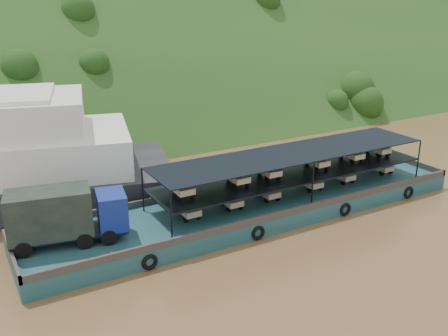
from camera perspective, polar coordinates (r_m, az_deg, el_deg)
ground at (r=39.13m, az=4.75°, el=-5.21°), size 160.00×160.00×0.00m
hillside at (r=70.21m, az=-12.10°, el=5.51°), size 140.00×39.60×39.60m
cargo_barge at (r=37.49m, az=1.51°, el=-4.25°), size 35.07×7.18×4.86m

